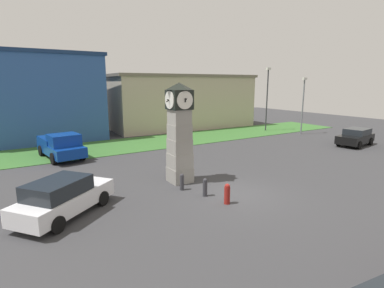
{
  "coord_description": "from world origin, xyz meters",
  "views": [
    {
      "loc": [
        -9.13,
        -10.46,
        5.29
      ],
      "look_at": [
        -0.56,
        3.26,
        1.99
      ],
      "focal_mm": 28.0,
      "sensor_mm": 36.0,
      "label": 1
    }
  ],
  "objects_px": {
    "street_lamp_near_road": "(267,95)",
    "bollard_mid_row": "(205,187)",
    "bollard_far_row": "(227,194)",
    "clock_tower": "(180,133)",
    "car_silver_hatch": "(356,137)",
    "car_far_lot": "(63,197)",
    "street_lamp_far_side": "(303,102)",
    "pickup_truck": "(61,145)",
    "bollard_near_tower": "(182,182)"
  },
  "relations": [
    {
      "from": "car_far_lot",
      "to": "bollard_far_row",
      "type": "bearing_deg",
      "value": -21.7
    },
    {
      "from": "street_lamp_near_road",
      "to": "bollard_near_tower",
      "type": "bearing_deg",
      "value": -146.74
    },
    {
      "from": "pickup_truck",
      "to": "car_far_lot",
      "type": "bearing_deg",
      "value": -98.24
    },
    {
      "from": "car_silver_hatch",
      "to": "pickup_truck",
      "type": "bearing_deg",
      "value": 158.81
    },
    {
      "from": "bollard_near_tower",
      "to": "street_lamp_near_road",
      "type": "height_order",
      "value": "street_lamp_near_road"
    },
    {
      "from": "bollard_mid_row",
      "to": "bollard_far_row",
      "type": "xyz_separation_m",
      "value": [
        0.31,
        -1.28,
        0.03
      ]
    },
    {
      "from": "street_lamp_near_road",
      "to": "pickup_truck",
      "type": "bearing_deg",
      "value": -176.57
    },
    {
      "from": "bollard_far_row",
      "to": "car_far_lot",
      "type": "bearing_deg",
      "value": 158.3
    },
    {
      "from": "bollard_near_tower",
      "to": "street_lamp_far_side",
      "type": "distance_m",
      "value": 20.88
    },
    {
      "from": "car_far_lot",
      "to": "bollard_near_tower",
      "type": "bearing_deg",
      "value": 0.49
    },
    {
      "from": "bollard_far_row",
      "to": "street_lamp_near_road",
      "type": "bearing_deg",
      "value": 40.1
    },
    {
      "from": "street_lamp_near_road",
      "to": "street_lamp_far_side",
      "type": "bearing_deg",
      "value": -67.29
    },
    {
      "from": "car_far_lot",
      "to": "pickup_truck",
      "type": "bearing_deg",
      "value": 81.76
    },
    {
      "from": "clock_tower",
      "to": "pickup_truck",
      "type": "xyz_separation_m",
      "value": [
        -4.62,
        9.03,
        -1.76
      ]
    },
    {
      "from": "car_silver_hatch",
      "to": "street_lamp_near_road",
      "type": "xyz_separation_m",
      "value": [
        -0.62,
        9.93,
        3.22
      ]
    },
    {
      "from": "car_far_lot",
      "to": "pickup_truck",
      "type": "distance_m",
      "value": 10.39
    },
    {
      "from": "street_lamp_near_road",
      "to": "bollard_far_row",
      "type": "bearing_deg",
      "value": -139.9
    },
    {
      "from": "bollard_far_row",
      "to": "street_lamp_far_side",
      "type": "xyz_separation_m",
      "value": [
        18.26,
        10.51,
        2.93
      ]
    },
    {
      "from": "bollard_far_row",
      "to": "street_lamp_near_road",
      "type": "relative_size",
      "value": 0.13
    },
    {
      "from": "pickup_truck",
      "to": "bollard_far_row",
      "type": "bearing_deg",
      "value": -69.16
    },
    {
      "from": "bollard_far_row",
      "to": "car_far_lot",
      "type": "height_order",
      "value": "car_far_lot"
    },
    {
      "from": "clock_tower",
      "to": "street_lamp_far_side",
      "type": "relative_size",
      "value": 0.91
    },
    {
      "from": "car_far_lot",
      "to": "clock_tower",
      "type": "bearing_deg",
      "value": 11.55
    },
    {
      "from": "street_lamp_near_road",
      "to": "bollard_mid_row",
      "type": "bearing_deg",
      "value": -143.07
    },
    {
      "from": "bollard_far_row",
      "to": "street_lamp_far_side",
      "type": "bearing_deg",
      "value": 29.92
    },
    {
      "from": "bollard_far_row",
      "to": "street_lamp_far_side",
      "type": "height_order",
      "value": "street_lamp_far_side"
    },
    {
      "from": "bollard_mid_row",
      "to": "bollard_far_row",
      "type": "bearing_deg",
      "value": -76.24
    },
    {
      "from": "clock_tower",
      "to": "bollard_far_row",
      "type": "xyz_separation_m",
      "value": [
        0.26,
        -3.78,
        -2.21
      ]
    },
    {
      "from": "street_lamp_far_side",
      "to": "car_far_lot",
      "type": "bearing_deg",
      "value": -162.06
    },
    {
      "from": "clock_tower",
      "to": "street_lamp_near_road",
      "type": "relative_size",
      "value": 0.77
    },
    {
      "from": "street_lamp_near_road",
      "to": "street_lamp_far_side",
      "type": "xyz_separation_m",
      "value": [
        1.51,
        -3.6,
        -0.56
      ]
    },
    {
      "from": "bollard_mid_row",
      "to": "car_silver_hatch",
      "type": "distance_m",
      "value": 17.93
    },
    {
      "from": "car_far_lot",
      "to": "car_silver_hatch",
      "type": "bearing_deg",
      "value": 3.98
    },
    {
      "from": "bollard_near_tower",
      "to": "car_far_lot",
      "type": "xyz_separation_m",
      "value": [
        -5.54,
        -0.05,
        0.36
      ]
    },
    {
      "from": "clock_tower",
      "to": "car_silver_hatch",
      "type": "relative_size",
      "value": 1.27
    },
    {
      "from": "street_lamp_far_side",
      "to": "bollard_far_row",
      "type": "bearing_deg",
      "value": -150.08
    },
    {
      "from": "bollard_near_tower",
      "to": "bollard_far_row",
      "type": "relative_size",
      "value": 0.91
    },
    {
      "from": "street_lamp_far_side",
      "to": "bollard_mid_row",
      "type": "bearing_deg",
      "value": -153.58
    },
    {
      "from": "car_far_lot",
      "to": "pickup_truck",
      "type": "xyz_separation_m",
      "value": [
        1.49,
        10.28,
        0.13
      ]
    },
    {
      "from": "clock_tower",
      "to": "street_lamp_near_road",
      "type": "xyz_separation_m",
      "value": [
        17.01,
        10.33,
        1.29
      ]
    },
    {
      "from": "bollard_mid_row",
      "to": "clock_tower",
      "type": "bearing_deg",
      "value": 88.72
    },
    {
      "from": "bollard_near_tower",
      "to": "bollard_far_row",
      "type": "xyz_separation_m",
      "value": [
        0.83,
        -2.58,
        0.04
      ]
    },
    {
      "from": "car_far_lot",
      "to": "car_silver_hatch",
      "type": "xyz_separation_m",
      "value": [
        23.75,
        1.65,
        -0.05
      ]
    },
    {
      "from": "car_far_lot",
      "to": "car_silver_hatch",
      "type": "height_order",
      "value": "car_far_lot"
    },
    {
      "from": "bollard_far_row",
      "to": "street_lamp_far_side",
      "type": "relative_size",
      "value": 0.16
    },
    {
      "from": "clock_tower",
      "to": "car_silver_hatch",
      "type": "height_order",
      "value": "clock_tower"
    },
    {
      "from": "bollard_near_tower",
      "to": "street_lamp_near_road",
      "type": "relative_size",
      "value": 0.12
    },
    {
      "from": "bollard_far_row",
      "to": "pickup_truck",
      "type": "xyz_separation_m",
      "value": [
        -4.88,
        12.81,
        0.46
      ]
    },
    {
      "from": "bollard_far_row",
      "to": "car_silver_hatch",
      "type": "relative_size",
      "value": 0.22
    },
    {
      "from": "clock_tower",
      "to": "bollard_far_row",
      "type": "distance_m",
      "value": 4.39
    }
  ]
}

